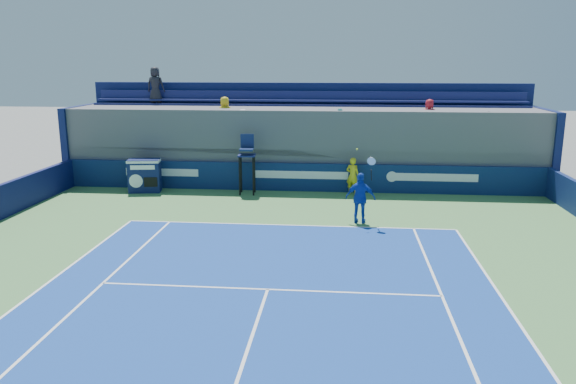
# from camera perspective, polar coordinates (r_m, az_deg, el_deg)

# --- Properties ---
(ball_person) EXTENTS (0.66, 0.55, 1.54)m
(ball_person) POSITION_cam_1_polar(r_m,az_deg,el_deg) (23.26, 6.59, 1.64)
(ball_person) COLOR gold
(ball_person) RESTS_ON apron
(back_hoarding) EXTENTS (20.40, 0.21, 1.20)m
(back_hoarding) POSITION_cam_1_polar(r_m,az_deg,el_deg) (23.75, 1.30, 1.52)
(back_hoarding) COLOR #0D1D4A
(back_hoarding) RESTS_ON ground
(match_clock) EXTENTS (1.41, 0.91, 1.40)m
(match_clock) POSITION_cam_1_polar(r_m,az_deg,el_deg) (24.30, -14.37, 1.71)
(match_clock) COLOR #0E1746
(match_clock) RESTS_ON ground
(umpire_chair) EXTENTS (0.74, 0.74, 2.48)m
(umpire_chair) POSITION_cam_1_polar(r_m,az_deg,el_deg) (23.12, -4.19, 3.50)
(umpire_chair) COLOR black
(umpire_chair) RESTS_ON ground
(tennis_player) EXTENTS (1.07, 0.58, 2.57)m
(tennis_player) POSITION_cam_1_polar(r_m,az_deg,el_deg) (19.09, 7.38, -0.60)
(tennis_player) COLOR #153DAF
(tennis_player) RESTS_ON apron
(stadium_seating) EXTENTS (21.00, 4.05, 5.15)m
(stadium_seating) POSITION_cam_1_polar(r_m,az_deg,el_deg) (25.56, 1.60, 5.16)
(stadium_seating) COLOR #4C4C51
(stadium_seating) RESTS_ON ground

